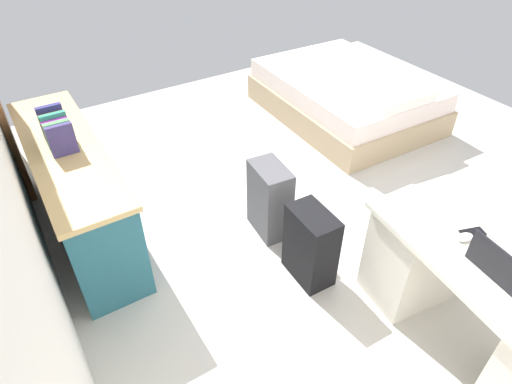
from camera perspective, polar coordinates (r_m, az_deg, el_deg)
The scene contains 11 objects.
ground_plane at distance 3.79m, azimuth 10.11°, elevation -2.13°, with size 5.90×5.90×0.00m, color beige.
desk at distance 2.85m, azimuth 27.11°, elevation -13.08°, with size 1.51×0.83×0.72m.
credenza at distance 3.54m, azimuth -22.17°, elevation 0.11°, with size 1.80×0.48×0.78m.
bed at distance 5.07m, azimuth 11.58°, elevation 12.12°, with size 1.94×1.45×0.58m.
suitcase_black at distance 3.03m, azimuth 7.09°, elevation -6.92°, with size 0.36×0.22×0.56m, color black.
suitcase_spare_grey at distance 3.35m, azimuth 1.80°, elevation -1.02°, with size 0.36×0.22×0.59m, color #4C4C51.
laptop at distance 2.52m, azimuth 29.17°, elevation -8.60°, with size 0.33×0.26×0.21m.
computer_mouse at distance 2.67m, azimuth 25.49°, elevation -5.32°, with size 0.06×0.10×0.03m, color white.
cell_phone_by_mouse at distance 2.73m, azimuth 26.29°, elevation -4.74°, with size 0.07×0.14×0.01m, color black.
book_row at distance 3.31m, azimuth -24.36°, elevation 7.19°, with size 0.32×0.17×0.24m.
figurine_small at distance 3.58m, azimuth -25.09°, elevation 8.37°, with size 0.08×0.08×0.11m, color #4C7FBF.
Camera 1 is at (-2.05, 2.06, 2.42)m, focal length 30.82 mm.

